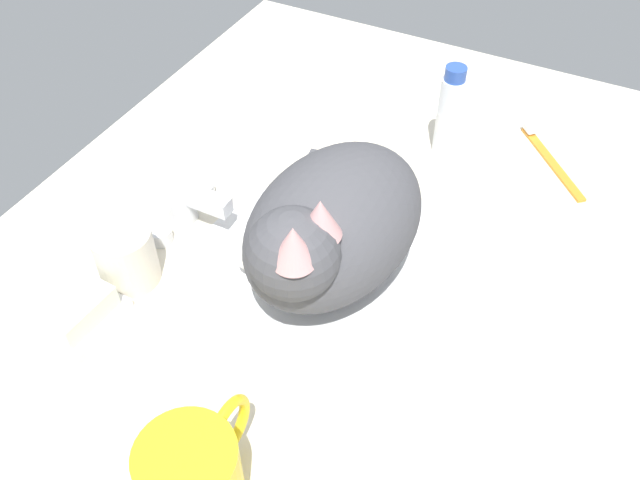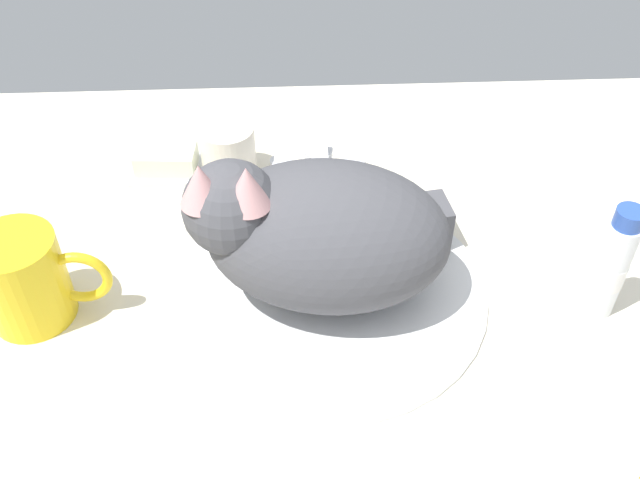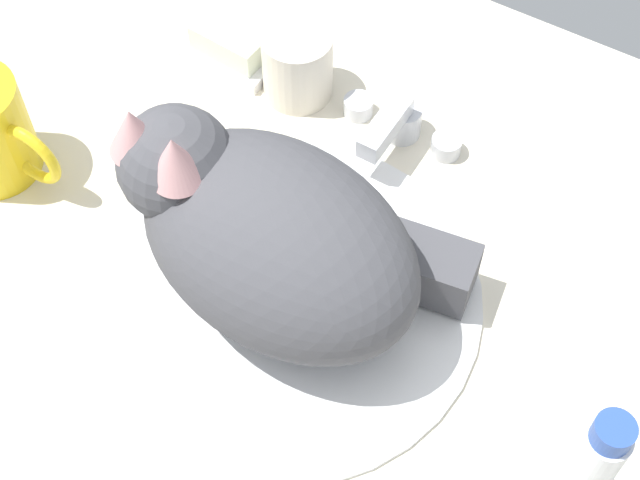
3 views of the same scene
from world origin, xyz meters
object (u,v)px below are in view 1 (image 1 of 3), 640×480
Objects in this scene: cat at (328,227)px; toothbrush at (549,157)px; faucet at (188,207)px; coffee_mug at (195,479)px; soap_bar at (78,309)px; toothpaste_bottle at (449,114)px; rinse_cup at (126,256)px.

toothbrush is at bearing -27.57° from cat.
coffee_mug is (-29.44, -21.44, 2.71)cm from faucet.
cat is 28.60cm from coffee_mug.
cat is at bearing -49.25° from soap_bar.
toothpaste_bottle reaches higher than soap_bar.
rinse_cup is at bearing 116.31° from cat.
faucet is 20.48cm from cat.
cat is at bearing -93.28° from faucet.
coffee_mug is at bearing -176.09° from cat.
cat reaches higher than soap_bar.
coffee_mug is (-28.33, -1.94, -3.45)cm from cat.
soap_bar is (-17.61, 20.44, -5.83)cm from cat.
coffee_mug is 0.98× the size of toothpaste_bottle.
coffee_mug reaches higher than soap_bar.
toothpaste_bottle is (27.40, -23.28, 3.86)cm from faucet.
cat is at bearing -63.69° from rinse_cup.
cat reaches higher than toothpaste_bottle.
rinse_cup is at bearing 49.93° from coffee_mug.
toothbrush is at bearing -14.02° from coffee_mug.
coffee_mug is at bearing -130.07° from rinse_cup.
toothpaste_bottle reaches higher than faucet.
faucet is 18.75cm from soap_bar.
toothpaste_bottle is (28.52, -3.79, -2.30)cm from cat.
toothpaste_bottle is at bearing -31.77° from rinse_cup.
toothbrush is (50.69, -37.71, -2.03)cm from soap_bar.
rinse_cup is 0.55× the size of toothbrush.
toothbrush is (61.41, -15.33, -4.40)cm from coffee_mug.
faucet is 0.43× the size of cat.
rinse_cup is (-9.88, 19.99, -4.83)cm from cat.
faucet is at bearing -2.57° from rinse_cup.
toothpaste_bottle is 15.28cm from toothbrush.
toothbrush is at bearing -71.30° from toothpaste_bottle.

